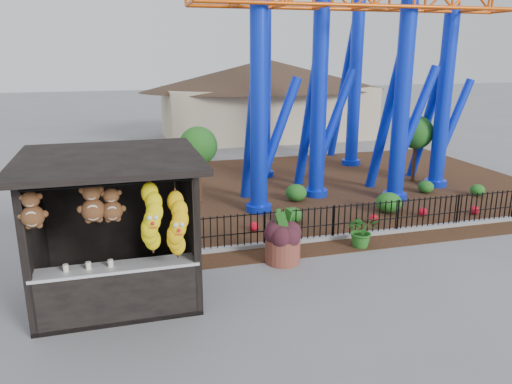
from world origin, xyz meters
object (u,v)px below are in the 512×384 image
object	(u,v)px
prize_booth	(116,234)
terracotta_planter	(283,250)
roller_coaster	(340,11)
potted_plant	(362,230)

from	to	relation	value
prize_booth	terracotta_planter	bearing A→B (deg)	14.55
roller_coaster	terracotta_planter	world-z (taller)	roller_coaster
roller_coaster	potted_plant	size ratio (longest dim) A/B	11.78
prize_booth	terracotta_planter	distance (m)	4.23
roller_coaster	potted_plant	distance (m)	8.60
roller_coaster	terracotta_planter	distance (m)	9.72
roller_coaster	terracotta_planter	bearing A→B (deg)	-123.55
potted_plant	prize_booth	bearing A→B (deg)	-163.54
terracotta_planter	prize_booth	bearing A→B (deg)	-165.45
roller_coaster	prize_booth	bearing A→B (deg)	-137.94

